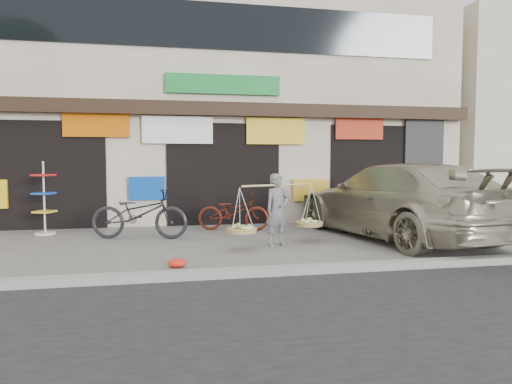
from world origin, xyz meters
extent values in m
plane|color=slate|center=(0.00, 0.00, 0.00)|extent=(70.00, 70.00, 0.00)
cube|color=gray|center=(0.00, -2.00, 0.06)|extent=(70.00, 0.25, 0.12)
cube|color=beige|center=(0.00, 6.50, 3.50)|extent=(14.00, 6.00, 7.00)
cube|color=black|center=(0.00, 3.48, 5.20)|extent=(12.00, 0.06, 1.20)
cube|color=black|center=(0.00, 3.35, 3.05)|extent=(14.00, 0.35, 0.35)
cube|color=black|center=(-4.50, 3.75, 1.35)|extent=(3.00, 0.60, 2.70)
cube|color=black|center=(0.00, 3.75, 1.35)|extent=(3.00, 0.60, 2.70)
cube|color=black|center=(4.50, 3.75, 1.35)|extent=(3.00, 0.60, 2.70)
cube|color=#CB5906|center=(-3.20, 3.42, 2.60)|extent=(1.60, 0.08, 0.60)
cube|color=white|center=(-1.20, 3.42, 2.50)|extent=(1.80, 0.08, 0.70)
cube|color=yellow|center=(1.40, 3.42, 2.50)|extent=(1.60, 0.08, 0.70)
cube|color=#B4280D|center=(3.80, 3.42, 2.60)|extent=(1.40, 0.08, 0.60)
cube|color=black|center=(5.80, 3.42, 2.20)|extent=(1.20, 0.08, 1.40)
cube|color=#0A44B2|center=(-2.00, 3.42, 1.00)|extent=(0.90, 0.08, 0.60)
cube|color=yellow|center=(2.40, 3.42, 0.90)|extent=(1.00, 0.08, 0.60)
cube|color=#198334|center=(0.00, 3.42, 3.70)|extent=(3.00, 0.08, 0.50)
imported|color=slate|center=(0.67, 0.25, 0.73)|extent=(0.62, 0.51, 1.46)
cylinder|color=tan|center=(0.67, 0.25, 1.23)|extent=(1.56, 0.62, 0.04)
cylinder|color=tan|center=(-0.10, -0.04, 0.38)|extent=(0.56, 0.56, 0.07)
ellipsoid|color=#A5BF66|center=(-0.10, -0.04, 0.44)|extent=(0.39, 0.39, 0.10)
cylinder|color=tan|center=(1.43, 0.54, 0.38)|extent=(0.56, 0.56, 0.07)
ellipsoid|color=#A5BF66|center=(1.43, 0.54, 0.44)|extent=(0.39, 0.39, 0.10)
imported|color=black|center=(-2.09, 1.65, 0.56)|extent=(2.23, 1.19, 1.11)
imported|color=#591A0F|center=(0.10, 2.44, 0.46)|extent=(1.84, 1.02, 0.92)
imported|color=#ACA58B|center=(3.50, 0.67, 0.83)|extent=(3.33, 6.04, 1.66)
cube|color=black|center=(3.00, 3.33, 0.55)|extent=(1.69, 0.41, 0.45)
cube|color=silver|center=(2.99, 3.40, 0.45)|extent=(0.45, 0.10, 0.12)
cylinder|color=silver|center=(-4.29, 2.69, 0.02)|extent=(0.47, 0.47, 0.04)
cylinder|color=silver|center=(-4.29, 2.69, 0.85)|extent=(0.04, 0.04, 1.70)
cube|color=yellow|center=(-4.29, 2.69, 0.53)|extent=(0.51, 0.51, 0.04)
cube|color=#194CB2|center=(-4.29, 2.69, 0.96)|extent=(0.51, 0.51, 0.04)
cube|color=red|center=(-4.29, 2.69, 1.38)|extent=(0.51, 0.51, 0.04)
ellipsoid|color=red|center=(-1.36, -1.23, 0.07)|extent=(0.31, 0.25, 0.14)
camera|label=1|loc=(-1.51, -8.59, 1.73)|focal=32.00mm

